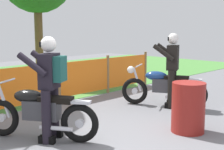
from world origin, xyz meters
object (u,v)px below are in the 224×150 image
Objects in this scene: motorcycle_lead at (38,112)px; rider_trailing at (172,67)px; motorcycle_trailing at (163,87)px; oil_drum at (188,107)px; rider_lead at (50,83)px.

motorcycle_lead is 1.06× the size of rider_trailing.
motorcycle_trailing is at bearing -123.69° from motorcycle_lead.
oil_drum is at bearing 107.14° from rider_trailing.
rider_lead and rider_trailing have the same top height.
rider_lead is at bearing 61.31° from rider_trailing.
motorcycle_lead is at bearing 142.59° from oil_drum.
oil_drum is (2.04, -1.56, -0.02)m from motorcycle_lead.
motorcycle_trailing is at bearing -120.38° from rider_lead.
rider_trailing is 1.92× the size of oil_drum.
rider_trailing is (3.34, -0.33, 0.45)m from motorcycle_lead.
motorcycle_lead reaches higher than motorcycle_trailing.
motorcycle_lead is 3.39m from rider_trailing.
motorcycle_trailing is at bearing 0.57° from rider_trailing.
oil_drum is at bearing -156.48° from rider_lead.
rider_lead is at bearing 144.51° from oil_drum.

